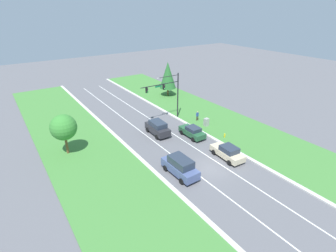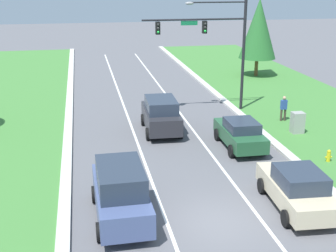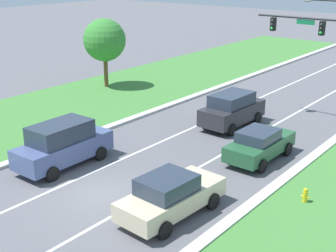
% 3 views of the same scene
% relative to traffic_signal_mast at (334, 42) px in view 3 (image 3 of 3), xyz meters
% --- Properties ---
extents(ground_plane, '(160.00, 160.00, 0.00)m').
position_rel_traffic_signal_mast_xyz_m(ground_plane, '(-4.14, -14.75, -5.06)').
color(ground_plane, '#5B5B60').
extents(curb_strip_right, '(0.50, 90.00, 0.15)m').
position_rel_traffic_signal_mast_xyz_m(curb_strip_right, '(1.51, -14.75, -4.98)').
color(curb_strip_right, beige).
rests_on(curb_strip_right, ground_plane).
extents(curb_strip_left, '(0.50, 90.00, 0.15)m').
position_rel_traffic_signal_mast_xyz_m(curb_strip_left, '(-9.79, -14.75, -4.98)').
color(curb_strip_left, beige).
rests_on(curb_strip_left, ground_plane).
extents(lane_stripe_inner_left, '(0.14, 81.00, 0.01)m').
position_rel_traffic_signal_mast_xyz_m(lane_stripe_inner_left, '(-5.94, -14.75, -5.05)').
color(lane_stripe_inner_left, white).
rests_on(lane_stripe_inner_left, ground_plane).
extents(lane_stripe_inner_right, '(0.14, 81.00, 0.01)m').
position_rel_traffic_signal_mast_xyz_m(lane_stripe_inner_right, '(-2.34, -14.75, -5.05)').
color(lane_stripe_inner_right, white).
rests_on(lane_stripe_inner_right, ground_plane).
extents(traffic_signal_mast, '(6.96, 0.41, 7.61)m').
position_rel_traffic_signal_mast_xyz_m(traffic_signal_mast, '(0.00, 0.00, 0.00)').
color(traffic_signal_mast, black).
rests_on(traffic_signal_mast, ground_plane).
extents(champagne_sedan, '(2.25, 4.72, 1.71)m').
position_rel_traffic_signal_mast_xyz_m(champagne_sedan, '(-0.63, -14.22, -4.20)').
color(champagne_sedan, beige).
rests_on(champagne_sedan, ground_plane).
extents(charcoal_suv, '(2.21, 4.58, 2.05)m').
position_rel_traffic_signal_mast_xyz_m(charcoal_suv, '(-4.30, -3.68, -4.00)').
color(charcoal_suv, '#28282D').
rests_on(charcoal_suv, ground_plane).
extents(slate_blue_suv, '(2.15, 4.93, 2.18)m').
position_rel_traffic_signal_mast_xyz_m(slate_blue_suv, '(-7.61, -13.73, -3.95)').
color(slate_blue_suv, '#475684').
rests_on(slate_blue_suv, ground_plane).
extents(forest_sedan, '(1.98, 4.37, 1.60)m').
position_rel_traffic_signal_mast_xyz_m(forest_sedan, '(-0.57, -7.18, -4.24)').
color(forest_sedan, '#235633').
rests_on(forest_sedan, ground_plane).
extents(fire_hydrant, '(0.34, 0.20, 0.70)m').
position_rel_traffic_signal_mast_xyz_m(fire_hydrant, '(3.08, -10.06, -4.71)').
color(fire_hydrant, gold).
rests_on(fire_hydrant, ground_plane).
extents(oak_near_left_tree, '(3.26, 3.26, 5.36)m').
position_rel_traffic_signal_mast_xyz_m(oak_near_left_tree, '(-16.85, -1.90, -1.34)').
color(oak_near_left_tree, brown).
rests_on(oak_near_left_tree, ground_plane).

